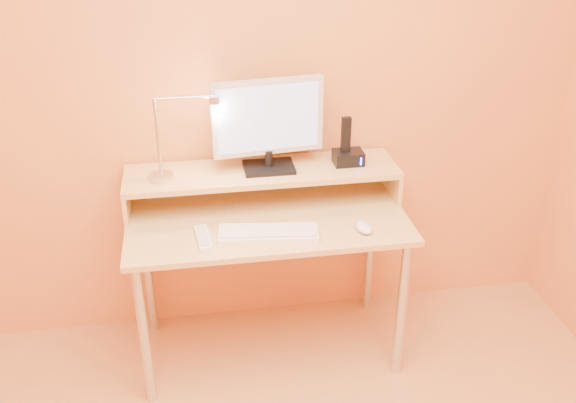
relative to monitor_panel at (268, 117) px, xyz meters
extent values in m
cube|color=orange|center=(-0.03, 0.16, 0.13)|extent=(3.00, 0.04, 2.50)
cylinder|color=silver|center=(-0.58, -0.41, -0.77)|extent=(0.04, 0.04, 0.69)
cylinder|color=silver|center=(0.52, -0.41, -0.77)|extent=(0.04, 0.04, 0.69)
cylinder|color=silver|center=(-0.58, 0.09, -0.77)|extent=(0.04, 0.04, 0.69)
cylinder|color=silver|center=(0.52, 0.09, -0.77)|extent=(0.04, 0.04, 0.69)
cube|color=#D8B361|center=(-0.03, -0.16, -0.41)|extent=(1.20, 0.60, 0.02)
cube|color=#D8B361|center=(-0.62, -0.01, -0.33)|extent=(0.02, 0.30, 0.14)
cube|color=#D8B361|center=(0.56, -0.01, -0.33)|extent=(0.02, 0.30, 0.14)
cube|color=#D8B361|center=(-0.03, -0.01, -0.25)|extent=(1.20, 0.30, 0.02)
cube|color=black|center=(0.00, -0.01, -0.23)|extent=(0.22, 0.16, 0.02)
cylinder|color=black|center=(0.00, -0.01, -0.19)|extent=(0.04, 0.04, 0.07)
cube|color=silver|center=(0.00, 0.00, 0.00)|extent=(0.48, 0.09, 0.33)
cube|color=black|center=(0.00, 0.02, 0.00)|extent=(0.43, 0.06, 0.28)
cube|color=#9CA0D2|center=(0.00, -0.02, 0.00)|extent=(0.44, 0.05, 0.28)
cylinder|color=silver|center=(-0.46, -0.04, -0.23)|extent=(0.10, 0.10, 0.02)
cylinder|color=silver|center=(-0.46, -0.04, -0.05)|extent=(0.01, 0.01, 0.33)
cylinder|color=silver|center=(-0.34, -0.04, 0.12)|extent=(0.24, 0.01, 0.01)
cylinder|color=silver|center=(-0.22, -0.04, 0.10)|extent=(0.04, 0.04, 0.03)
cylinder|color=#FFEAC6|center=(-0.22, -0.04, 0.09)|extent=(0.03, 0.03, 0.00)
cube|color=black|center=(0.36, -0.01, -0.21)|extent=(0.13, 0.10, 0.06)
cube|color=black|center=(0.34, -0.01, -0.10)|extent=(0.04, 0.03, 0.16)
cube|color=#1D1EFB|center=(0.40, -0.06, -0.21)|extent=(0.01, 0.00, 0.04)
cube|color=white|center=(-0.05, -0.32, -0.39)|extent=(0.42, 0.18, 0.02)
ellipsoid|color=silver|center=(0.35, -0.34, -0.38)|extent=(0.07, 0.11, 0.04)
cube|color=white|center=(-0.31, -0.30, -0.39)|extent=(0.07, 0.20, 0.02)
camera|label=1|loc=(-0.33, -2.55, 0.94)|focal=39.97mm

